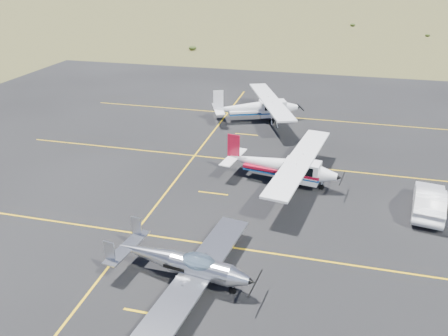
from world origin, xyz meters
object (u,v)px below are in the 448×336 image
at_px(aircraft_cessna, 282,165).
at_px(sedan, 429,201).
at_px(aircraft_low_wing, 185,264).
at_px(aircraft_plain, 258,107).

xyz_separation_m(aircraft_cessna, sedan, (8.96, -1.83, -0.49)).
xyz_separation_m(aircraft_low_wing, aircraft_cessna, (3.07, 11.23, 0.32)).
height_order(aircraft_low_wing, sedan, aircraft_low_wing).
relative_size(aircraft_cessna, aircraft_plain, 0.99).
relative_size(aircraft_low_wing, aircraft_cessna, 0.82).
height_order(aircraft_low_wing, aircraft_plain, aircraft_plain).
height_order(aircraft_cessna, aircraft_plain, aircraft_plain).
xyz_separation_m(aircraft_cessna, aircraft_plain, (-3.85, 12.18, 0.05)).
distance_m(aircraft_low_wing, sedan, 15.27).
bearing_deg(aircraft_plain, aircraft_cessna, -94.22).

